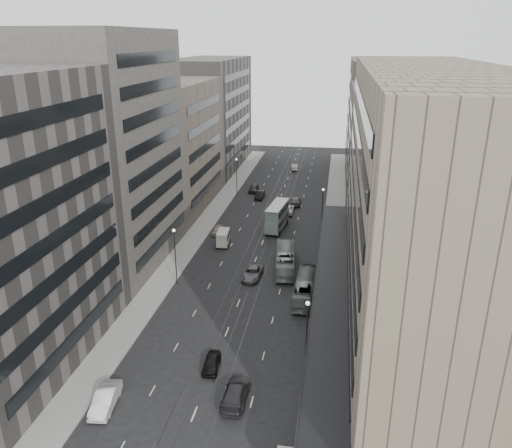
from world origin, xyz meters
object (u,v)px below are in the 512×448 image
Objects in this scene: double_decker at (277,216)px; sedan_2 at (252,273)px; panel_van at (223,238)px; sedan_1 at (105,399)px; sedan_0 at (212,363)px; bus_near at (305,288)px; bus_far at (285,259)px.

sedan_2 is at bearing -86.58° from double_decker.
sedan_1 is at bearing -98.54° from panel_van.
panel_van reaches higher than sedan_2.
sedan_2 reaches higher than sedan_0.
bus_near reaches higher than sedan_2.
double_decker is at bearing 42.92° from panel_van.
sedan_1 is (-13.44, -32.67, -0.72)m from bus_far.
bus_near is 1.96× the size of sedan_2.
bus_near is 25.76m from double_decker.
panel_van is at bearing 125.47° from sedan_2.
panel_van is 1.05× the size of sedan_0.
sedan_0 is (6.27, -32.77, -0.72)m from panel_van.
bus_far is 5.84m from sedan_2.
sedan_1 is (-17.00, -24.22, -0.60)m from bus_near.
panel_van is 0.79× the size of sedan_2.
sedan_1 is (-2.17, -40.04, -0.56)m from panel_van.
panel_van is 40.10m from sedan_1.
sedan_0 is (-5.00, -25.40, -0.89)m from bus_far.
bus_near is 0.92× the size of bus_far.
double_decker reaches higher than sedan_0.
bus_near is 2.03× the size of sedan_1.
sedan_1 is at bearing 56.47° from bus_near.
bus_far is 2.81× the size of sedan_0.
double_decker is 41.84m from sedan_0.
sedan_0 is 11.14m from sedan_1.
sedan_1 is 30.29m from sedan_2.
panel_van is at bearing -38.98° from bus_far.
panel_van is (-11.27, 7.37, -0.16)m from bus_far.
bus_far is 2.20× the size of sedan_1.
double_decker reaches higher than sedan_2.
bus_far is 2.13× the size of sedan_2.
bus_near reaches higher than sedan_1.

